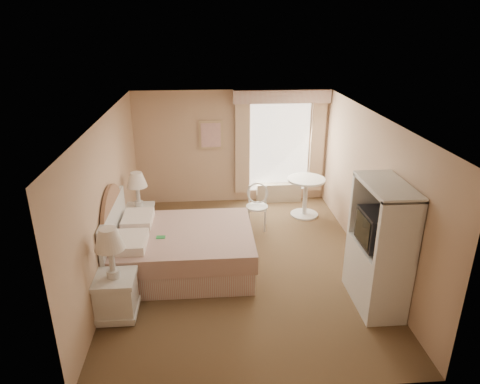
{
  "coord_description": "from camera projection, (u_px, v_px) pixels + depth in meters",
  "views": [
    {
      "loc": [
        -0.54,
        -6.28,
        3.83
      ],
      "look_at": [
        -0.02,
        0.3,
        1.18
      ],
      "focal_mm": 32.0,
      "sensor_mm": 36.0,
      "label": 1
    }
  ],
  "objects": [
    {
      "name": "cafe_chair",
      "position": [
        257.0,
        202.0,
        8.39
      ],
      "size": [
        0.5,
        0.5,
        0.89
      ],
      "rotation": [
        0.0,
        0.0,
        -0.19
      ],
      "color": "silver",
      "rests_on": "room"
    },
    {
      "name": "nightstand_near",
      "position": [
        115.0,
        285.0,
        5.77
      ],
      "size": [
        0.55,
        0.55,
        1.34
      ],
      "color": "white",
      "rests_on": "room"
    },
    {
      "name": "framed_art",
      "position": [
        211.0,
        135.0,
        9.18
      ],
      "size": [
        0.52,
        0.04,
        0.62
      ],
      "color": "tan",
      "rests_on": "room"
    },
    {
      "name": "nightstand_far",
      "position": [
        140.0,
        213.0,
        8.03
      ],
      "size": [
        0.52,
        0.52,
        1.26
      ],
      "color": "white",
      "rests_on": "room"
    },
    {
      "name": "room",
      "position": [
        243.0,
        195.0,
        6.81
      ],
      "size": [
        4.21,
        5.51,
        2.51
      ],
      "color": "brown",
      "rests_on": "ground"
    },
    {
      "name": "bed",
      "position": [
        175.0,
        249.0,
        6.96
      ],
      "size": [
        2.29,
        1.81,
        1.6
      ],
      "color": "tan",
      "rests_on": "room"
    },
    {
      "name": "window",
      "position": [
        280.0,
        144.0,
        9.31
      ],
      "size": [
        2.05,
        0.22,
        2.51
      ],
      "color": "white",
      "rests_on": "room"
    },
    {
      "name": "round_table",
      "position": [
        306.0,
        191.0,
        8.86
      ],
      "size": [
        0.78,
        0.78,
        0.82
      ],
      "color": "silver",
      "rests_on": "room"
    },
    {
      "name": "armoire",
      "position": [
        378.0,
        256.0,
        6.0
      ],
      "size": [
        0.56,
        1.11,
        1.85
      ],
      "color": "white",
      "rests_on": "room"
    }
  ]
}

